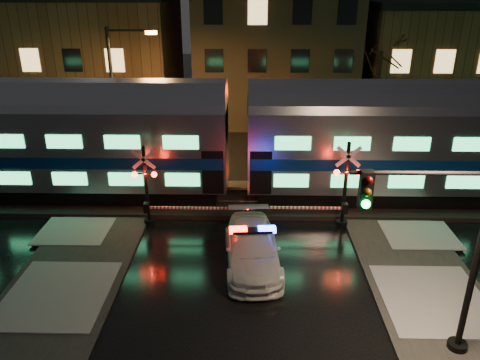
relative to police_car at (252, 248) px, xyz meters
name	(u,v)px	position (x,y,z in m)	size (l,w,h in m)	color
ground	(245,254)	(-0.28, 0.78, -0.74)	(120.00, 120.00, 0.00)	black
ballast	(246,199)	(-0.28, 5.78, -0.62)	(90.00, 4.20, 0.24)	black
sidewalk_left	(19,359)	(-6.78, -5.22, -0.68)	(4.00, 20.00, 0.12)	#2D2D2D
building_left	(88,60)	(-13.28, 22.78, 3.76)	(14.00, 10.00, 9.00)	#51311F
building_mid	(274,44)	(1.72, 23.28, 5.01)	(12.00, 11.00, 11.50)	brown
building_right	(436,64)	(14.72, 22.78, 3.51)	(12.00, 10.00, 8.50)	#51311F
train	(238,137)	(-0.72, 5.78, 2.65)	(51.00, 3.12, 5.92)	black
police_car	(252,248)	(0.00, 0.00, 0.00)	(2.38, 5.15, 1.62)	silver
crossing_signal_right	(337,194)	(3.68, 3.09, 0.92)	(5.65, 0.65, 4.00)	black
crossing_signal_left	(155,195)	(-4.30, 3.08, 0.81)	(5.31, 0.64, 3.76)	black
traffic_light	(442,258)	(5.11, -4.58, 2.51)	(3.94, 0.71, 6.10)	black
streetlight	(118,92)	(-7.39, 9.78, 3.93)	(2.71, 0.28, 8.10)	black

